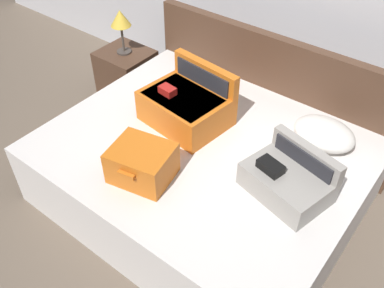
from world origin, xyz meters
TOP-DOWN VIEW (x-y plane):
  - ground_plane at (0.00, 0.00)m, footprint 12.00×12.00m
  - bed at (0.00, 0.40)m, footprint 2.01×1.63m
  - headboard at (0.00, 1.26)m, footprint 2.05×0.08m
  - hard_case_large at (-0.25, 0.54)m, footprint 0.59×0.50m
  - hard_case_medium at (0.61, 0.37)m, footprint 0.53×0.44m
  - hard_case_small at (-0.12, -0.04)m, footprint 0.40×0.36m
  - pillow_near_headboard at (0.60, 0.90)m, footprint 0.42×0.33m
  - nightstand at (-1.28, 0.97)m, footprint 0.44×0.40m
  - table_lamp at (-1.28, 0.97)m, footprint 0.17×0.17m

SIDE VIEW (x-z plane):
  - ground_plane at x=0.00m, z-range 0.00..0.00m
  - nightstand at x=-1.28m, z-range 0.00..0.48m
  - bed at x=0.00m, z-range 0.00..0.50m
  - headboard at x=0.00m, z-range 0.00..0.92m
  - pillow_near_headboard at x=0.60m, z-range 0.50..0.65m
  - hard_case_medium at x=0.61m, z-range 0.46..0.74m
  - hard_case_small at x=-0.12m, z-range 0.50..0.71m
  - hard_case_large at x=-0.25m, z-range 0.44..0.82m
  - table_lamp at x=-1.28m, z-range 0.59..0.97m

